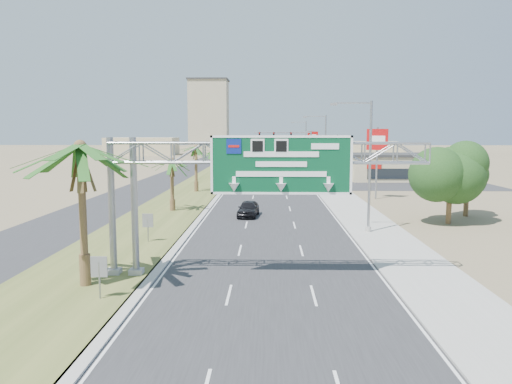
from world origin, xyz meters
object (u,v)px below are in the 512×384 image
object	(u,v)px
sign_gantry	(251,163)
pole_sign_red_near	(377,143)
car_right_lane	(299,170)
car_far	(259,167)
signal_mast	(299,149)
palm_near	(80,147)
pole_sign_blue	(337,146)
pole_sign_red_far	(313,139)
store_building	(404,168)
car_left_lane	(248,209)
car_mid_lane	(259,184)

from	to	relation	value
sign_gantry	pole_sign_red_near	distance (m)	34.59
car_right_lane	car_far	size ratio (longest dim) A/B	1.19
sign_gantry	pole_sign_red_near	xyz separation A→B (m)	(13.33, 31.92, 0.40)
sign_gantry	signal_mast	bearing A→B (deg)	84.26
car_far	pole_sign_red_near	bearing A→B (deg)	-65.54
palm_near	signal_mast	world-z (taller)	palm_near
palm_near	pole_sign_red_near	distance (m)	40.08
palm_near	car_right_lane	size ratio (longest dim) A/B	1.58
pole_sign_blue	pole_sign_red_far	xyz separation A→B (m)	(-2.49, 19.21, 1.00)
signal_mast	store_building	xyz separation A→B (m)	(16.83, -5.97, -2.85)
car_right_lane	pole_sign_red_far	xyz separation A→B (m)	(3.50, 12.36, 5.67)
car_left_lane	pole_sign_blue	xyz separation A→B (m)	(13.49, 40.64, 4.67)
signal_mast	car_left_lane	world-z (taller)	signal_mast
pole_sign_red_near	car_mid_lane	bearing A→B (deg)	146.06
pole_sign_red_near	pole_sign_red_far	xyz separation A→B (m)	(-3.27, 47.24, -0.05)
pole_sign_blue	car_mid_lane	bearing A→B (deg)	-124.69
palm_near	store_building	world-z (taller)	palm_near
pole_sign_red_far	sign_gantry	bearing A→B (deg)	-97.24
palm_near	pole_sign_red_far	size ratio (longest dim) A/B	1.03
car_far	store_building	bearing A→B (deg)	-33.38
pole_sign_red_near	pole_sign_blue	world-z (taller)	pole_sign_red_near
palm_near	pole_sign_red_far	bearing A→B (deg)	77.35
sign_gantry	pole_sign_blue	distance (m)	61.25
signal_mast	car_far	distance (m)	16.46
palm_near	pole_sign_blue	xyz separation A→B (m)	(20.69, 61.88, -1.53)
store_building	pole_sign_red_near	size ratio (longest dim) A/B	2.17
car_left_lane	car_right_lane	distance (m)	48.07
car_left_lane	pole_sign_blue	distance (m)	43.07
signal_mast	car_right_lane	bearing A→B (deg)	86.06
pole_sign_blue	pole_sign_red_far	world-z (taller)	pole_sign_red_far
car_right_lane	pole_sign_red_near	world-z (taller)	pole_sign_red_near
palm_near	sign_gantry	bearing A→B (deg)	13.32
signal_mast	pole_sign_red_near	xyz separation A→B (m)	(7.10, -30.13, 1.60)
sign_gantry	palm_near	world-z (taller)	palm_near
store_building	pole_sign_blue	xyz separation A→B (m)	(-10.51, 3.88, 3.40)
signal_mast	car_left_lane	distance (m)	43.53
pole_sign_red_near	car_right_lane	bearing A→B (deg)	100.98
store_building	pole_sign_blue	distance (m)	11.70
pole_sign_red_near	car_far	bearing A→B (deg)	108.00
store_building	car_mid_lane	size ratio (longest dim) A/B	3.81
car_left_lane	car_mid_lane	distance (m)	21.88
car_left_lane	pole_sign_red_far	distance (m)	61.11
sign_gantry	pole_sign_blue	xyz separation A→B (m)	(12.55, 59.95, -0.66)
store_building	car_far	world-z (taller)	store_building
store_building	pole_sign_red_far	xyz separation A→B (m)	(-13.00, 23.09, 4.40)
pole_sign_red_far	car_mid_lane	bearing A→B (deg)	-105.46
pole_sign_blue	pole_sign_red_far	size ratio (longest dim) A/B	0.91
pole_sign_red_far	pole_sign_blue	bearing A→B (deg)	-82.61
sign_gantry	car_right_lane	world-z (taller)	sign_gantry
store_building	pole_sign_red_near	bearing A→B (deg)	-111.94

